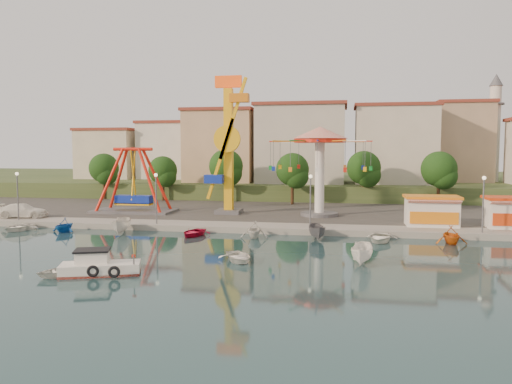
% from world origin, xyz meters
% --- Properties ---
extents(ground, '(200.00, 200.00, 0.00)m').
position_xyz_m(ground, '(0.00, 0.00, 0.00)').
color(ground, '#143037').
rests_on(ground, ground).
extents(quay_deck, '(200.00, 100.00, 0.60)m').
position_xyz_m(quay_deck, '(0.00, 62.00, 0.30)').
color(quay_deck, '#9E998E').
rests_on(quay_deck, ground).
extents(asphalt_pad, '(90.00, 28.00, 0.01)m').
position_xyz_m(asphalt_pad, '(0.00, 30.00, 0.60)').
color(asphalt_pad, '#4C4944').
rests_on(asphalt_pad, quay_deck).
extents(hill_terrace, '(200.00, 60.00, 3.00)m').
position_xyz_m(hill_terrace, '(0.00, 67.00, 1.50)').
color(hill_terrace, '#384C26').
rests_on(hill_terrace, ground).
extents(pirate_ship_ride, '(10.00, 5.00, 8.00)m').
position_xyz_m(pirate_ship_ride, '(-14.38, 21.81, 4.39)').
color(pirate_ship_ride, '#59595E').
rests_on(pirate_ship_ride, quay_deck).
extents(kamikaze_tower, '(4.26, 3.10, 16.50)m').
position_xyz_m(kamikaze_tower, '(-2.33, 22.37, 8.58)').
color(kamikaze_tower, '#59595E').
rests_on(kamikaze_tower, quay_deck).
extents(wave_swinger, '(11.60, 11.60, 10.40)m').
position_xyz_m(wave_swinger, '(8.41, 22.42, 8.20)').
color(wave_swinger, '#59595E').
rests_on(wave_swinger, quay_deck).
extents(booth_left, '(5.40, 3.78, 3.08)m').
position_xyz_m(booth_left, '(20.01, 16.49, 2.16)').
color(booth_left, white).
rests_on(booth_left, quay_deck).
extents(lamp_post_0, '(0.14, 0.14, 5.00)m').
position_xyz_m(lamp_post_0, '(-24.00, 13.00, 3.10)').
color(lamp_post_0, '#59595E').
rests_on(lamp_post_0, quay_deck).
extents(lamp_post_1, '(0.14, 0.14, 5.00)m').
position_xyz_m(lamp_post_1, '(-8.00, 13.00, 3.10)').
color(lamp_post_1, '#59595E').
rests_on(lamp_post_1, quay_deck).
extents(lamp_post_2, '(0.14, 0.14, 5.00)m').
position_xyz_m(lamp_post_2, '(8.00, 13.00, 3.10)').
color(lamp_post_2, '#59595E').
rests_on(lamp_post_2, quay_deck).
extents(lamp_post_3, '(0.14, 0.14, 5.00)m').
position_xyz_m(lamp_post_3, '(24.00, 13.00, 3.10)').
color(lamp_post_3, '#59595E').
rests_on(lamp_post_3, quay_deck).
extents(tree_0, '(4.60, 4.60, 7.19)m').
position_xyz_m(tree_0, '(-26.00, 36.98, 5.47)').
color(tree_0, '#382314').
rests_on(tree_0, quay_deck).
extents(tree_1, '(4.35, 4.35, 6.80)m').
position_xyz_m(tree_1, '(-16.00, 36.24, 5.20)').
color(tree_1, '#382314').
rests_on(tree_1, quay_deck).
extents(tree_2, '(5.02, 5.02, 7.85)m').
position_xyz_m(tree_2, '(-6.00, 35.81, 5.92)').
color(tree_2, '#382314').
rests_on(tree_2, quay_deck).
extents(tree_3, '(4.68, 4.68, 7.32)m').
position_xyz_m(tree_3, '(4.00, 34.36, 5.55)').
color(tree_3, '#382314').
rests_on(tree_3, quay_deck).
extents(tree_4, '(4.86, 4.86, 7.60)m').
position_xyz_m(tree_4, '(14.00, 37.35, 5.75)').
color(tree_4, '#382314').
rests_on(tree_4, quay_deck).
extents(tree_5, '(4.83, 4.83, 7.54)m').
position_xyz_m(tree_5, '(24.00, 35.54, 5.71)').
color(tree_5, '#382314').
rests_on(tree_5, quay_deck).
extents(building_0, '(9.26, 9.53, 11.87)m').
position_xyz_m(building_0, '(-33.37, 46.06, 8.93)').
color(building_0, beige).
rests_on(building_0, hill_terrace).
extents(building_1, '(12.33, 9.01, 8.63)m').
position_xyz_m(building_1, '(-21.33, 51.38, 7.32)').
color(building_1, silver).
rests_on(building_1, hill_terrace).
extents(building_2, '(11.95, 9.28, 11.23)m').
position_xyz_m(building_2, '(-8.19, 51.96, 8.62)').
color(building_2, tan).
rests_on(building_2, hill_terrace).
extents(building_3, '(12.59, 10.50, 9.20)m').
position_xyz_m(building_3, '(5.60, 48.80, 7.60)').
color(building_3, beige).
rests_on(building_3, hill_terrace).
extents(building_4, '(10.75, 9.23, 9.24)m').
position_xyz_m(building_4, '(19.07, 52.20, 7.62)').
color(building_4, beige).
rests_on(building_4, hill_terrace).
extents(building_5, '(12.77, 10.96, 11.21)m').
position_xyz_m(building_5, '(32.37, 50.33, 8.61)').
color(building_5, tan).
rests_on(building_5, hill_terrace).
extents(minaret, '(2.80, 2.80, 18.00)m').
position_xyz_m(minaret, '(36.00, 54.00, 12.55)').
color(minaret, silver).
rests_on(minaret, hill_terrace).
extents(cabin_motorboat, '(5.49, 3.58, 1.81)m').
position_xyz_m(cabin_motorboat, '(-4.77, -5.71, 0.48)').
color(cabin_motorboat, white).
rests_on(cabin_motorboat, ground).
extents(rowboat_a, '(3.87, 4.24, 0.72)m').
position_xyz_m(rowboat_a, '(3.56, -0.26, 0.36)').
color(rowboat_a, white).
rests_on(rowboat_a, ground).
extents(rowboat_b, '(4.15, 4.11, 0.71)m').
position_xyz_m(rowboat_b, '(-6.81, -6.54, 0.35)').
color(rowboat_b, silver).
rests_on(rowboat_b, ground).
extents(skiff, '(1.99, 4.13, 1.53)m').
position_xyz_m(skiff, '(12.62, 0.27, 0.77)').
color(skiff, white).
rests_on(skiff, ground).
extents(van, '(5.80, 3.30, 1.58)m').
position_xyz_m(van, '(-24.85, 14.97, 1.39)').
color(van, white).
rests_on(van, quay_deck).
extents(moored_boat_0, '(3.35, 4.19, 0.77)m').
position_xyz_m(moored_boat_0, '(-21.67, 9.80, 0.39)').
color(moored_boat_0, white).
rests_on(moored_boat_0, ground).
extents(moored_boat_1, '(2.67, 3.00, 1.44)m').
position_xyz_m(moored_boat_1, '(-16.62, 9.80, 0.72)').
color(moored_boat_1, '#1456B1').
rests_on(moored_boat_1, ground).
extents(moored_boat_2, '(2.39, 4.35, 1.59)m').
position_xyz_m(moored_boat_2, '(-10.42, 9.80, 0.79)').
color(moored_boat_2, silver).
rests_on(moored_boat_2, ground).
extents(moored_boat_3, '(3.11, 3.94, 0.74)m').
position_xyz_m(moored_boat_3, '(-3.03, 9.80, 0.37)').
color(moored_boat_3, '#AF0E2F').
rests_on(moored_boat_3, ground).
extents(moored_boat_4, '(2.83, 3.22, 1.60)m').
position_xyz_m(moored_boat_4, '(2.97, 9.80, 0.80)').
color(moored_boat_4, silver).
rests_on(moored_boat_4, ground).
extents(moored_boat_5, '(2.07, 3.99, 1.47)m').
position_xyz_m(moored_boat_5, '(8.86, 9.80, 0.73)').
color(moored_boat_5, '#5F5E63').
rests_on(moored_boat_5, ground).
extents(moored_boat_6, '(3.64, 4.51, 0.83)m').
position_xyz_m(moored_boat_6, '(14.51, 9.80, 0.41)').
color(moored_boat_6, white).
rests_on(moored_boat_6, ground).
extents(moored_boat_7, '(2.98, 3.36, 1.63)m').
position_xyz_m(moored_boat_7, '(20.61, 9.80, 0.81)').
color(moored_boat_7, '#D25D12').
rests_on(moored_boat_7, ground).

